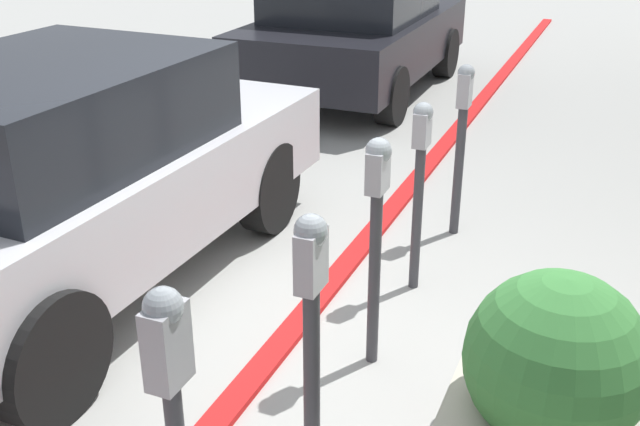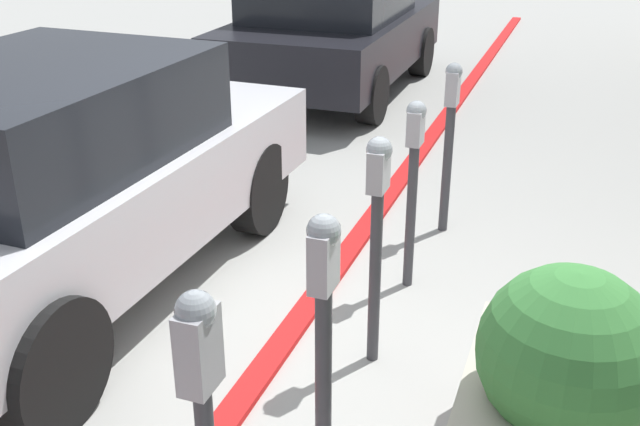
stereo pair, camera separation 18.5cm
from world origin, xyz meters
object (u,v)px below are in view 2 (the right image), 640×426
(parking_meter_middle, at_px, (377,216))
(parked_car_middle, at_px, (57,176))
(parking_meter_fourth, at_px, (413,168))
(parking_meter_farthest, at_px, (450,127))
(parking_meter_second, at_px, (324,315))
(parked_car_rear, at_px, (333,30))
(planter_box, at_px, (557,420))

(parking_meter_middle, xyz_separation_m, parked_car_middle, (0.09, 2.18, -0.10))
(parking_meter_middle, distance_m, parking_meter_fourth, 0.94)
(parking_meter_farthest, bearing_deg, parking_meter_fourth, 176.88)
(parking_meter_second, height_order, parking_meter_middle, parking_meter_middle)
(parking_meter_farthest, relative_size, parked_car_rear, 0.34)
(parking_meter_fourth, bearing_deg, parked_car_middle, 111.27)
(planter_box, relative_size, parked_car_middle, 0.35)
(parking_meter_second, height_order, parking_meter_fourth, parking_meter_second)
(parking_meter_second, distance_m, parking_meter_fourth, 1.94)
(parking_meter_middle, relative_size, parking_meter_farthest, 1.01)
(parking_meter_middle, bearing_deg, parked_car_rear, 21.36)
(parking_meter_middle, distance_m, parking_meter_farthest, 1.90)
(parking_meter_second, relative_size, parking_meter_fourth, 1.04)
(parking_meter_middle, height_order, parking_meter_farthest, parking_meter_middle)
(parking_meter_farthest, distance_m, parked_car_rear, 4.38)
(parking_meter_middle, relative_size, planter_box, 0.95)
(parking_meter_middle, bearing_deg, parking_meter_farthest, -1.01)
(parking_meter_farthest, height_order, planter_box, parking_meter_farthest)
(parking_meter_second, distance_m, parking_meter_farthest, 2.91)
(parking_meter_fourth, bearing_deg, parking_meter_second, -177.87)
(parking_meter_second, relative_size, parking_meter_farthest, 1.01)
(parking_meter_fourth, height_order, parked_car_rear, parked_car_rear)
(parking_meter_farthest, height_order, parked_car_rear, parked_car_rear)
(parking_meter_middle, xyz_separation_m, parking_meter_farthest, (1.90, -0.03, -0.06))
(parking_meter_fourth, xyz_separation_m, parked_car_rear, (4.73, 2.20, -0.06))
(parking_meter_farthest, bearing_deg, parking_meter_second, -179.61)
(parking_meter_middle, height_order, parked_car_rear, parked_car_rear)
(parking_meter_middle, bearing_deg, planter_box, -128.70)
(parking_meter_second, relative_size, parked_car_middle, 0.34)
(parking_meter_fourth, relative_size, parked_car_rear, 0.33)
(parking_meter_second, height_order, parking_meter_farthest, parking_meter_second)
(parking_meter_farthest, distance_m, planter_box, 2.95)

